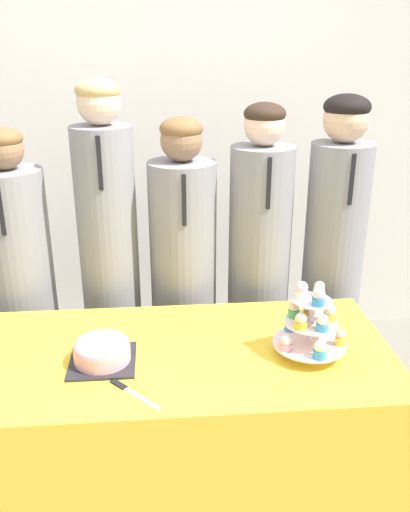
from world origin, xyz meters
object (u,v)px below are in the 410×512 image
object	(u,v)px
student_1	(110,270)
student_4	(332,269)
round_cake	(102,350)
cake_knife	(127,390)
student_3	(258,277)
student_2	(184,286)
student_0	(23,296)
cupcake_stand	(311,322)

from	to	relation	value
student_1	student_4	xyz separation A→B (m)	(1.05, 0.00, -0.03)
round_cake	cake_knife	bearing A→B (deg)	-62.02
student_1	student_3	xyz separation A→B (m)	(0.69, -0.00, -0.06)
cake_knife	student_1	xyz separation A→B (m)	(-0.11, 0.83, 0.08)
cake_knife	student_2	bearing A→B (deg)	121.28
student_3	student_0	bearing A→B (deg)	-180.00
student_4	cake_knife	bearing A→B (deg)	-138.60
round_cake	student_2	xyz separation A→B (m)	(0.32, 0.65, -0.07)
cupcake_stand	student_3	distance (m)	0.67
student_1	student_0	bearing A→B (deg)	-180.00
student_1	student_4	distance (m)	1.05
round_cake	student_3	distance (m)	0.94
student_2	student_4	xyz separation A→B (m)	(0.71, 0.00, 0.06)
round_cake	student_0	world-z (taller)	student_0
student_1	student_4	bearing A→B (deg)	0.00
round_cake	student_0	distance (m)	0.78
student_0	student_3	size ratio (longest dim) A/B	0.94
student_2	student_3	world-z (taller)	student_3
student_2	student_3	xyz separation A→B (m)	(0.36, -0.00, 0.03)
round_cake	cupcake_stand	size ratio (longest dim) A/B	0.83
round_cake	student_1	size ratio (longest dim) A/B	0.14
cake_knife	student_4	bearing A→B (deg)	88.07
cupcake_stand	round_cake	bearing A→B (deg)	179.56
student_4	student_0	bearing A→B (deg)	-180.00
cupcake_stand	student_2	xyz separation A→B (m)	(-0.42, 0.66, -0.15)
round_cake	student_0	xyz separation A→B (m)	(-0.42, 0.65, -0.09)
round_cake	student_1	world-z (taller)	student_1
student_2	student_3	bearing A→B (deg)	-0.00
round_cake	student_2	bearing A→B (deg)	63.91
student_0	student_1	size ratio (longest dim) A/B	0.88
cake_knife	student_3	distance (m)	1.01
student_0	cupcake_stand	bearing A→B (deg)	-29.51
student_3	cake_knife	bearing A→B (deg)	-125.16
cupcake_stand	student_2	distance (m)	0.80
cake_knife	student_0	size ratio (longest dim) A/B	0.12
student_0	student_4	xyz separation A→B (m)	(1.46, 0.00, 0.08)
student_0	student_4	world-z (taller)	student_4
cake_knife	student_0	world-z (taller)	student_0
round_cake	student_3	xyz separation A→B (m)	(0.68, 0.65, -0.04)
cake_knife	student_1	size ratio (longest dim) A/B	0.11
cake_knife	student_2	world-z (taller)	student_2
student_0	student_1	world-z (taller)	student_1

